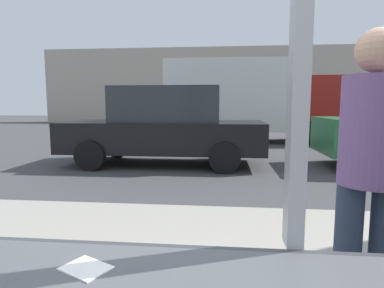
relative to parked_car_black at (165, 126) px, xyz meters
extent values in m
plane|color=#424244|center=(1.58, 1.59, -0.89)|extent=(60.00, 60.00, 0.00)
cube|color=#9E998E|center=(1.58, -4.81, -0.82)|extent=(16.00, 2.80, 0.13)
cube|color=#35373A|center=(1.58, -6.38, 0.06)|extent=(2.32, 0.02, 0.02)
cube|color=#9E9EA3|center=(1.58, -6.33, 0.71)|extent=(0.05, 0.08, 1.28)
cube|color=#A89E8E|center=(1.58, 17.34, 1.88)|extent=(28.00, 1.20, 5.54)
cube|color=white|center=(1.01, -6.54, 0.07)|extent=(0.15, 0.13, 0.00)
cube|color=black|center=(-0.03, 0.00, -0.23)|extent=(4.52, 1.76, 0.67)
cube|color=#282D33|center=(0.07, 0.00, 0.49)|extent=(2.35, 1.55, 0.78)
cylinder|color=black|center=(1.37, 0.88, -0.57)|extent=(0.64, 0.18, 0.64)
cylinder|color=black|center=(1.37, -0.88, -0.57)|extent=(0.64, 0.18, 0.64)
cylinder|color=black|center=(-1.44, 0.88, -0.57)|extent=(0.64, 0.18, 0.64)
cylinder|color=black|center=(-1.44, -0.88, -0.57)|extent=(0.64, 0.18, 0.64)
cylinder|color=black|center=(4.29, 0.87, -0.57)|extent=(0.64, 0.18, 0.64)
cylinder|color=black|center=(4.29, -0.87, -0.57)|extent=(0.64, 0.18, 0.64)
cube|color=silver|center=(1.43, 4.91, 0.81)|extent=(4.41, 2.20, 2.50)
cube|color=maroon|center=(4.43, 4.91, 0.51)|extent=(1.90, 2.10, 1.90)
cylinder|color=black|center=(4.43, 5.96, -0.44)|extent=(0.90, 0.24, 0.90)
cylinder|color=black|center=(4.43, 3.86, -0.44)|extent=(0.90, 0.24, 0.90)
cylinder|color=black|center=(0.70, 6.01, -0.44)|extent=(0.90, 0.24, 0.90)
cylinder|color=black|center=(0.70, 3.81, -0.44)|extent=(0.90, 0.24, 0.90)
cylinder|color=#2A364A|center=(2.02, -5.58, -0.34)|extent=(0.14, 0.14, 0.84)
cylinder|color=#2A364A|center=(2.20, -5.58, -0.34)|extent=(0.14, 0.14, 0.84)
cylinder|color=#6C4C7E|center=(2.11, -5.58, 0.36)|extent=(0.32, 0.32, 0.56)
sphere|color=tan|center=(2.11, -5.58, 0.76)|extent=(0.22, 0.22, 0.22)
camera|label=1|loc=(1.36, -7.31, 0.49)|focal=30.28mm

